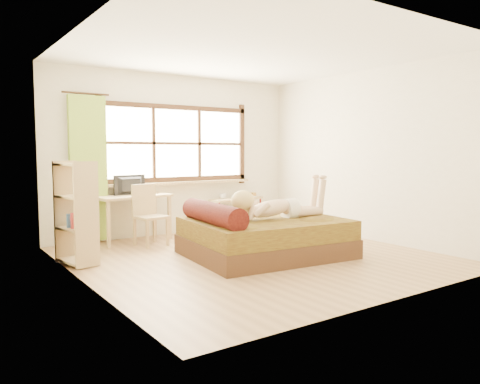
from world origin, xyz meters
TOP-DOWN VIEW (x-y plane):
  - floor at (0.00, 0.00)m, footprint 4.50×4.50m
  - ceiling at (0.00, 0.00)m, footprint 4.50×4.50m
  - wall_back at (0.00, 2.25)m, footprint 4.50×0.00m
  - wall_front at (0.00, -2.25)m, footprint 4.50×0.00m
  - wall_left at (-2.25, 0.00)m, footprint 0.00×4.50m
  - wall_right at (2.25, 0.00)m, footprint 0.00×4.50m
  - window at (0.00, 2.22)m, footprint 2.80×0.16m
  - curtain at (-1.55, 2.13)m, footprint 0.55×0.10m
  - bed at (0.13, -0.02)m, footprint 2.17×1.81m
  - woman at (0.33, -0.07)m, footprint 1.45×0.54m
  - kitten at (-0.54, 0.08)m, footprint 0.31×0.15m
  - desk at (-0.92, 1.95)m, footprint 1.24×0.71m
  - monitor at (-0.92, 2.00)m, footprint 0.55×0.16m
  - chair at (-0.84, 1.58)m, footprint 0.47×0.47m
  - pipe_shelf at (1.13, 2.07)m, footprint 1.15×0.45m
  - cup at (0.82, 2.07)m, footprint 0.14×0.14m
  - book at (1.32, 2.07)m, footprint 0.21×0.26m
  - bookshelf at (-2.08, 0.91)m, footprint 0.43×0.61m

SIDE VIEW (x-z plane):
  - floor at x=0.00m, z-range 0.00..0.00m
  - bed at x=0.13m, z-range -0.11..0.66m
  - pipe_shelf at x=1.13m, z-range 0.09..0.73m
  - chair at x=-0.84m, z-range 0.05..0.97m
  - book at x=1.32m, z-range 0.56..0.58m
  - cup at x=0.82m, z-range 0.56..0.66m
  - kitten at x=-0.54m, z-range 0.50..0.75m
  - desk at x=-0.92m, z-range 0.27..1.00m
  - bookshelf at x=-2.08m, z-range 0.01..1.30m
  - woman at x=0.33m, z-range 0.50..1.11m
  - monitor at x=-0.92m, z-range 0.73..1.05m
  - curtain at x=-1.55m, z-range 0.05..2.25m
  - wall_back at x=0.00m, z-range -0.90..3.60m
  - wall_front at x=0.00m, z-range -0.90..3.60m
  - wall_left at x=-2.25m, z-range -0.90..3.60m
  - wall_right at x=2.25m, z-range -0.90..3.60m
  - window at x=0.00m, z-range 0.78..2.24m
  - ceiling at x=0.00m, z-range 2.70..2.70m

